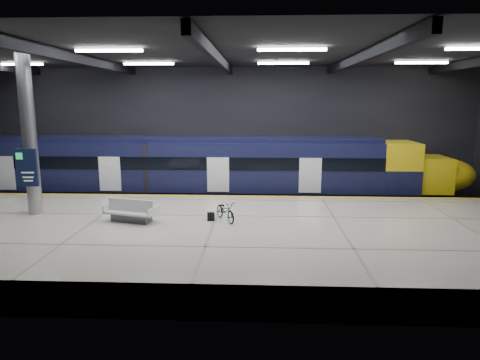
{
  "coord_description": "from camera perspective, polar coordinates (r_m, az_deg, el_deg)",
  "views": [
    {
      "loc": [
        1.82,
        -18.81,
        6.0
      ],
      "look_at": [
        0.88,
        1.5,
        2.2
      ],
      "focal_mm": 32.0,
      "sensor_mm": 36.0,
      "label": 1
    }
  ],
  "objects": [
    {
      "name": "train",
      "position": [
        24.86,
        -5.39,
        1.42
      ],
      "size": [
        29.4,
        2.84,
        3.79
      ],
      "color": "black",
      "rests_on": "ground"
    },
    {
      "name": "bicycle",
      "position": [
        17.63,
        -1.97,
        -4.11
      ],
      "size": [
        1.3,
        1.7,
        0.86
      ],
      "primitive_type": "imported",
      "rotation": [
        0.0,
        0.0,
        0.51
      ],
      "color": "#99999E",
      "rests_on": "platform"
    },
    {
      "name": "room_shell",
      "position": [
        18.9,
        -2.93,
        9.72
      ],
      "size": [
        30.1,
        16.1,
        8.05
      ],
      "color": "black",
      "rests_on": "ground"
    },
    {
      "name": "pannier_bag",
      "position": [
        17.75,
        -3.91,
        -4.87
      ],
      "size": [
        0.32,
        0.22,
        0.35
      ],
      "primitive_type": "cube",
      "rotation": [
        0.0,
        0.0,
        0.14
      ],
      "color": "black",
      "rests_on": "platform"
    },
    {
      "name": "platform",
      "position": [
        17.29,
        -3.57,
        -7.81
      ],
      "size": [
        30.0,
        11.0,
        1.1
      ],
      "primitive_type": "cube",
      "color": "beige",
      "rests_on": "ground"
    },
    {
      "name": "bench",
      "position": [
        18.11,
        -14.3,
        -4.36
      ],
      "size": [
        2.28,
        1.42,
        0.94
      ],
      "rotation": [
        0.0,
        0.0,
        -0.27
      ],
      "color": "#595B60",
      "rests_on": "platform"
    },
    {
      "name": "rails",
      "position": [
        25.08,
        -1.6,
        -3.07
      ],
      "size": [
        30.0,
        1.52,
        0.16
      ],
      "color": "gray",
      "rests_on": "ground"
    },
    {
      "name": "safety_strip",
      "position": [
        22.18,
        -2.13,
        -2.17
      ],
      "size": [
        30.0,
        0.4,
        0.01
      ],
      "primitive_type": "cube",
      "color": "gold",
      "rests_on": "platform"
    },
    {
      "name": "info_column",
      "position": [
        20.37,
        -26.31,
        5.17
      ],
      "size": [
        0.9,
        0.78,
        6.9
      ],
      "color": "#9EA0A5",
      "rests_on": "platform"
    },
    {
      "name": "ground",
      "position": [
        19.82,
        -2.77,
        -7.04
      ],
      "size": [
        30.0,
        30.0,
        0.0
      ],
      "primitive_type": "plane",
      "color": "black",
      "rests_on": "ground"
    }
  ]
}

